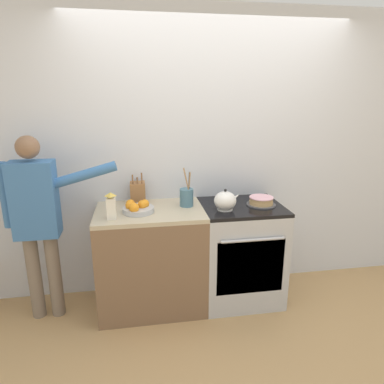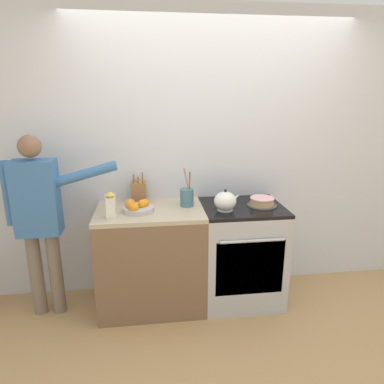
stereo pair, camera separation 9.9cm
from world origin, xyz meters
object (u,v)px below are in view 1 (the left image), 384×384
object	(u,v)px
tea_kettle	(225,201)
knife_block	(138,193)
stove_range	(240,252)
layer_cake	(261,201)
fruit_bowl	(137,208)
milk_carton	(111,206)
person_baker	(38,215)
utensil_crock	(187,197)

from	to	relation	value
tea_kettle	knife_block	bearing A→B (deg)	157.23
stove_range	layer_cake	size ratio (longest dim) A/B	3.54
knife_block	fruit_bowl	world-z (taller)	knife_block
stove_range	fruit_bowl	size ratio (longest dim) A/B	3.47
stove_range	tea_kettle	distance (m)	0.57
layer_cake	milk_carton	distance (m)	1.29
stove_range	milk_carton	world-z (taller)	milk_carton
layer_cake	person_baker	xyz separation A→B (m)	(-1.87, 0.01, -0.02)
utensil_crock	milk_carton	world-z (taller)	utensil_crock
layer_cake	person_baker	distance (m)	1.87
utensil_crock	person_baker	size ratio (longest dim) A/B	0.22
layer_cake	fruit_bowl	bearing A→B (deg)	-179.11
layer_cake	milk_carton	xyz separation A→B (m)	(-1.28, -0.14, 0.07)
fruit_bowl	person_baker	xyz separation A→B (m)	(-0.79, 0.03, -0.02)
tea_kettle	knife_block	world-z (taller)	knife_block
stove_range	tea_kettle	bearing A→B (deg)	-151.91
stove_range	milk_carton	size ratio (longest dim) A/B	4.21
layer_cake	person_baker	bearing A→B (deg)	179.60
stove_range	tea_kettle	size ratio (longest dim) A/B	3.97
knife_block	person_baker	distance (m)	0.83
layer_cake	utensil_crock	world-z (taller)	utensil_crock
tea_kettle	milk_carton	world-z (taller)	milk_carton
knife_block	milk_carton	xyz separation A→B (m)	(-0.21, -0.37, 0.01)
tea_kettle	knife_block	size ratio (longest dim) A/B	0.80
layer_cake	fruit_bowl	distance (m)	1.08
utensil_crock	person_baker	bearing A→B (deg)	-176.83
knife_block	layer_cake	bearing A→B (deg)	-12.23
milk_carton	layer_cake	bearing A→B (deg)	6.28
stove_range	knife_block	xyz separation A→B (m)	(-0.90, 0.21, 0.55)
person_baker	knife_block	bearing A→B (deg)	7.17
tea_kettle	fruit_bowl	world-z (taller)	tea_kettle
stove_range	layer_cake	xyz separation A→B (m)	(0.17, -0.02, 0.49)
utensil_crock	fruit_bowl	bearing A→B (deg)	-167.18
knife_block	person_baker	size ratio (longest dim) A/B	0.18
tea_kettle	utensil_crock	distance (m)	0.34
utensil_crock	person_baker	xyz separation A→B (m)	(-1.22, -0.07, -0.07)
layer_cake	fruit_bowl	size ratio (longest dim) A/B	0.98
utensil_crock	fruit_bowl	size ratio (longest dim) A/B	1.32
layer_cake	knife_block	xyz separation A→B (m)	(-1.07, 0.23, 0.06)
layer_cake	knife_block	distance (m)	1.10
utensil_crock	fruit_bowl	xyz separation A→B (m)	(-0.43, -0.10, -0.04)
tea_kettle	person_baker	distance (m)	1.53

